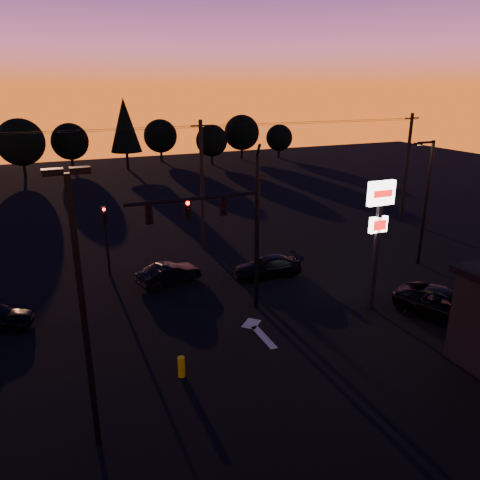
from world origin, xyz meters
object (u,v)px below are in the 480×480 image
Objects in this scene: traffic_signal_mast at (227,221)px; pylon_sign at (379,219)px; car_mid at (169,274)px; bollard at (181,367)px; car_right at (267,267)px; suv_parked at (449,305)px; secondary_signal at (106,231)px; streetlight at (425,198)px; parking_lot_light at (82,299)px.

traffic_signal_mast reaches higher than pylon_sign.
traffic_signal_mast reaches higher than car_mid.
bollard is 0.21× the size of car_right.
car_mid is (-1.82, 4.79, -4.32)m from traffic_signal_mast.
car_right is at bearing 103.51° from suv_parked.
suv_parked is (14.81, -12.49, -2.13)m from secondary_signal.
secondary_signal is at bearing 162.44° from streetlight.
parking_lot_light is at bearing -42.20° from car_right.
suv_parked is (2.81, -2.51, -4.18)m from pylon_sign.
bollard is at bearing -130.62° from traffic_signal_mast.
pylon_sign is 1.61× the size of car_right.
secondary_signal is 0.83× the size of suv_parked.
pylon_sign reaches higher than car_mid.
suv_parked is (13.72, -0.56, 0.29)m from bollard.
parking_lot_light is 6.54m from bollard.
secondary_signal is 1.16× the size of car_mid.
bollard is at bearing 35.39° from parking_lot_light.
parking_lot_light is 2.16× the size of car_right.
secondary_signal is 14.90m from parking_lot_light.
streetlight is (18.91, -5.99, 1.56)m from secondary_signal.
car_right is at bearing 45.54° from bollard.
pylon_sign is 1.81× the size of car_mid.
traffic_signal_mast is 0.94× the size of parking_lot_light.
streetlight reaches higher than secondary_signal.
suv_parked is at bearing -41.74° from pylon_sign.
parking_lot_light is 1.14× the size of streetlight.
secondary_signal is 0.54× the size of streetlight.
traffic_signal_mast is at bearing -173.86° from streetlight.
bollard is at bearing -169.89° from pylon_sign.
bollard is 9.45m from car_mid.
secondary_signal is 1.03× the size of car_right.
streetlight reaches higher than car_right.
suv_parked is at bearing -143.85° from car_mid.
traffic_signal_mast is at bearing -43.53° from car_right.
traffic_signal_mast is 10.19m from parking_lot_light.
bollard is (1.09, -11.93, -2.42)m from secondary_signal.
pylon_sign is 0.85× the size of streetlight.
parking_lot_light is at bearing -162.77° from pylon_sign.
car_right is at bearing 117.11° from pylon_sign.
suv_parked is (9.91, -5.00, -4.20)m from traffic_signal_mast.
secondary_signal is 12.23m from bollard.
streetlight reaches higher than suv_parked.
pylon_sign is at bearing -39.77° from secondary_signal.
secondary_signal is 4.96× the size of bollard.
streetlight is 19.20m from bollard.
traffic_signal_mast is 11.87m from suv_parked.
car_mid is at bearing 119.02° from suv_parked.
streetlight is at bearing 30.08° from pylon_sign.
streetlight is at bearing 83.68° from car_right.
traffic_signal_mast reaches higher than car_right.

